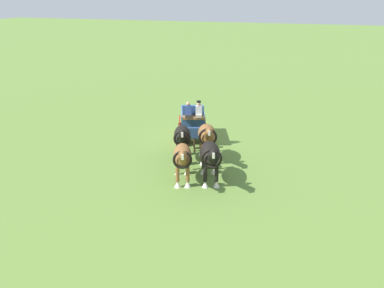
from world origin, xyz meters
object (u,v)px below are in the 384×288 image
object	(u,v)px
draft_horse_rear_off	(182,137)
draft_horse_lead_near	(210,155)
draft_horse_rear_near	(207,136)
draft_horse_lead_off	(182,157)
show_wagon	(193,120)

from	to	relation	value
draft_horse_rear_off	draft_horse_lead_near	bearing A→B (deg)	48.09
draft_horse_rear_off	draft_horse_lead_near	distance (m)	2.89
draft_horse_lead_near	draft_horse_rear_off	bearing A→B (deg)	-131.91
draft_horse_rear_near	draft_horse_lead_off	size ratio (longest dim) A/B	0.96
show_wagon	draft_horse_lead_off	distance (m)	6.21
draft_horse_rear_off	draft_horse_lead_off	size ratio (longest dim) A/B	0.98
draft_horse_rear_near	draft_horse_lead_off	bearing A→B (deg)	-5.02
draft_horse_rear_near	draft_horse_lead_off	xyz separation A→B (m)	(2.91, -0.26, -0.13)
draft_horse_rear_near	draft_horse_lead_near	world-z (taller)	draft_horse_rear_near
draft_horse_lead_near	draft_horse_lead_off	bearing A→B (deg)	-67.80
show_wagon	draft_horse_rear_near	world-z (taller)	show_wagon
show_wagon	draft_horse_lead_near	size ratio (longest dim) A/B	1.80
show_wagon	draft_horse_rear_near	size ratio (longest dim) A/B	1.93
draft_horse_lead_off	draft_horse_lead_near	bearing A→B (deg)	112.20
show_wagon	draft_horse_rear_near	xyz separation A→B (m)	(3.08, 1.90, 0.22)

